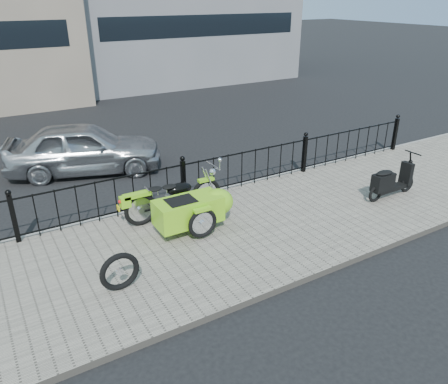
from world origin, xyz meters
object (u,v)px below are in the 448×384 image
scooter (390,182)px  spare_tire (120,272)px  motorcycle_sidecar (193,206)px  sedan_car (84,148)px

scooter → spare_tire: size_ratio=2.24×
motorcycle_sidecar → sedan_car: sedan_car is taller
motorcycle_sidecar → spare_tire: bearing=-147.5°
motorcycle_sidecar → scooter: size_ratio=1.55×
scooter → sedan_car: bearing=135.1°
motorcycle_sidecar → spare_tire: size_ratio=3.48×
scooter → spare_tire: 6.42m
motorcycle_sidecar → spare_tire: 2.29m
motorcycle_sidecar → sedan_car: 4.52m
spare_tire → sedan_car: (0.94, 5.64, 0.23)m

